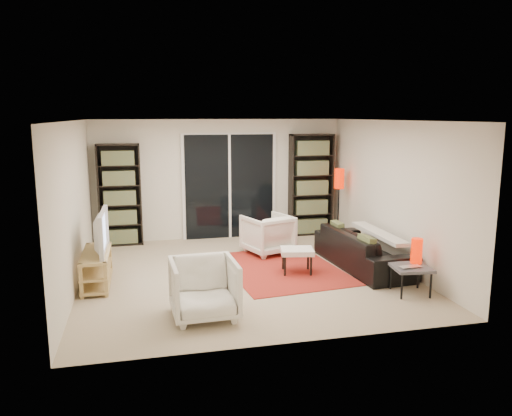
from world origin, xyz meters
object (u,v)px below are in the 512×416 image
object	(u,v)px
bookshelf_left	(120,195)
sofa	(363,249)
floor_lamp	(339,186)
armchair_back	(268,234)
armchair_front	(204,289)
bookshelf_right	(311,185)
ottoman	(297,252)
side_table	(411,269)
tv_stand	(97,268)

from	to	relation	value
bookshelf_left	sofa	bearing A→B (deg)	-31.65
bookshelf_left	floor_lamp	world-z (taller)	bookshelf_left
sofa	floor_lamp	distance (m)	1.97
armchair_back	armchair_front	size ratio (longest dim) A/B	0.96
bookshelf_right	floor_lamp	distance (m)	0.73
bookshelf_left	floor_lamp	size ratio (longest dim) A/B	1.35
bookshelf_left	ottoman	size ratio (longest dim) A/B	3.36
ottoman	side_table	world-z (taller)	same
ottoman	tv_stand	bearing A→B (deg)	177.40
tv_stand	armchair_front	size ratio (longest dim) A/B	1.47
bookshelf_left	ottoman	distance (m)	3.76
tv_stand	armchair_front	xyz separation A→B (m)	(1.40, -1.57, 0.11)
sofa	ottoman	world-z (taller)	sofa
bookshelf_left	bookshelf_right	size ratio (longest dim) A/B	0.93
tv_stand	side_table	distance (m)	4.55
armchair_front	side_table	bearing A→B (deg)	1.30
armchair_back	side_table	world-z (taller)	armchair_back
ottoman	armchair_back	bearing A→B (deg)	97.53
bookshelf_right	sofa	xyz separation A→B (m)	(0.07, -2.42, -0.74)
sofa	armchair_front	bearing A→B (deg)	113.69
tv_stand	floor_lamp	size ratio (longest dim) A/B	0.83
ottoman	floor_lamp	bearing A→B (deg)	51.79
ottoman	side_table	distance (m)	1.78
bookshelf_left	sofa	distance (m)	4.65
armchair_back	tv_stand	bearing A→B (deg)	1.58
sofa	armchair_front	world-z (taller)	armchair_front
sofa	side_table	distance (m)	1.31
side_table	bookshelf_left	bearing A→B (deg)	137.34
side_table	bookshelf_right	bearing A→B (deg)	92.90
armchair_back	ottoman	world-z (taller)	armchair_back
bookshelf_left	armchair_back	world-z (taller)	bookshelf_left
floor_lamp	ottoman	bearing A→B (deg)	-128.21
armchair_front	armchair_back	bearing A→B (deg)	58.43
bookshelf_left	armchair_front	world-z (taller)	bookshelf_left
bookshelf_right	floor_lamp	bearing A→B (deg)	-60.81
bookshelf_right	side_table	bearing A→B (deg)	-87.10
bookshelf_left	side_table	size ratio (longest dim) A/B	3.40
sofa	ottoman	size ratio (longest dim) A/B	3.60
bookshelf_right	armchair_front	world-z (taller)	bookshelf_right
floor_lamp	side_table	bearing A→B (deg)	-93.13
bookshelf_right	armchair_front	distance (m)	4.82
side_table	floor_lamp	distance (m)	3.18
bookshelf_left	armchair_back	size ratio (longest dim) A/B	2.49
tv_stand	armchair_back	bearing A→B (deg)	20.69
bookshelf_left	side_table	world-z (taller)	bookshelf_left
bookshelf_left	bookshelf_right	world-z (taller)	bookshelf_right
bookshelf_left	floor_lamp	xyz separation A→B (m)	(4.21, -0.64, 0.13)
armchair_back	side_table	size ratio (longest dim) A/B	1.37
bookshelf_left	bookshelf_right	distance (m)	3.85
bookshelf_left	sofa	xyz separation A→B (m)	(3.92, -2.42, -0.67)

